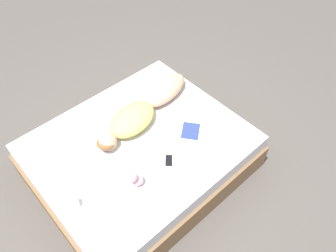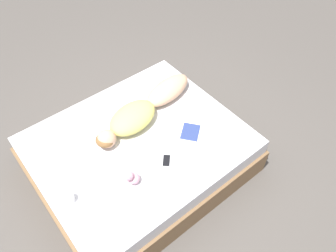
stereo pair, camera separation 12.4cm
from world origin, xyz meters
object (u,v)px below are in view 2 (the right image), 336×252
at_px(open_magazine, 203,134).
at_px(coffee_mug, 69,198).
at_px(cell_phone, 166,161).
at_px(person, 144,109).

distance_m(open_magazine, coffee_mug, 1.39).
bearing_deg(coffee_mug, cell_phone, -102.43).
distance_m(person, cell_phone, 0.64).
relative_size(person, coffee_mug, 11.15).
relative_size(coffee_mug, cell_phone, 0.72).
xyz_separation_m(coffee_mug, cell_phone, (-0.20, -0.90, -0.04)).
bearing_deg(cell_phone, coffee_mug, 30.50).
xyz_separation_m(person, cell_phone, (-0.61, 0.19, -0.09)).
xyz_separation_m(open_magazine, cell_phone, (-0.02, 0.49, 0.00)).
height_order(person, cell_phone, person).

